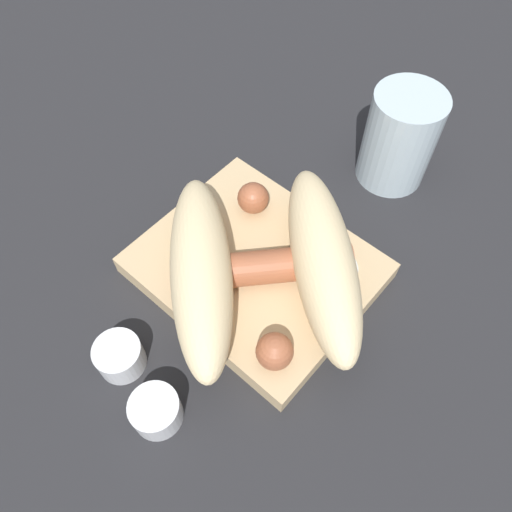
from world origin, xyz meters
name	(u,v)px	position (x,y,z in m)	size (l,w,h in m)	color
ground_plane	(256,274)	(0.00, 0.00, 0.00)	(3.00, 3.00, 0.00)	#232326
food_tray	(256,268)	(0.00, 0.00, 0.01)	(0.21, 0.17, 0.02)	tan
bread_roll	(262,265)	(-0.02, 0.01, 0.05)	(0.25, 0.25, 0.06)	beige
sausage	(263,267)	(-0.01, 0.01, 0.04)	(0.15, 0.14, 0.03)	#9E5638
pickled_veggies	(324,266)	(-0.05, -0.04, 0.02)	(0.07, 0.07, 0.00)	orange
condiment_cup_near	(120,357)	(0.03, 0.14, 0.01)	(0.04, 0.04, 0.03)	silver
condiment_cup_far	(156,412)	(-0.03, 0.16, 0.01)	(0.04, 0.04, 0.03)	silver
drink_glass	(399,138)	(-0.02, -0.19, 0.05)	(0.07, 0.07, 0.10)	silver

